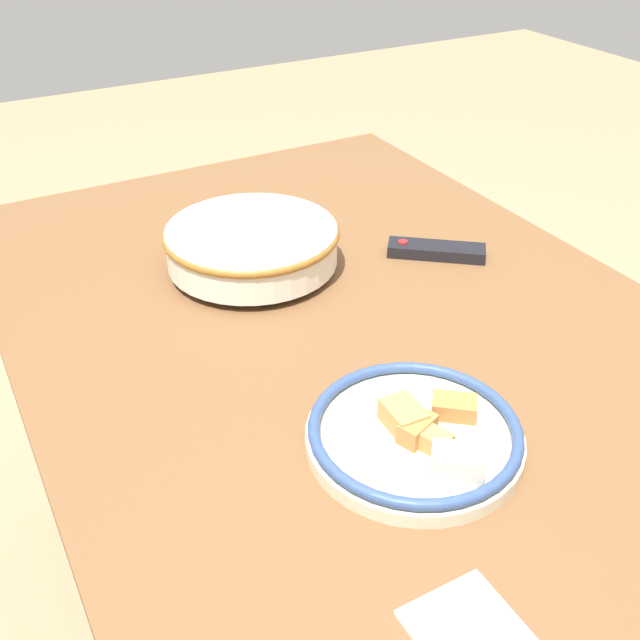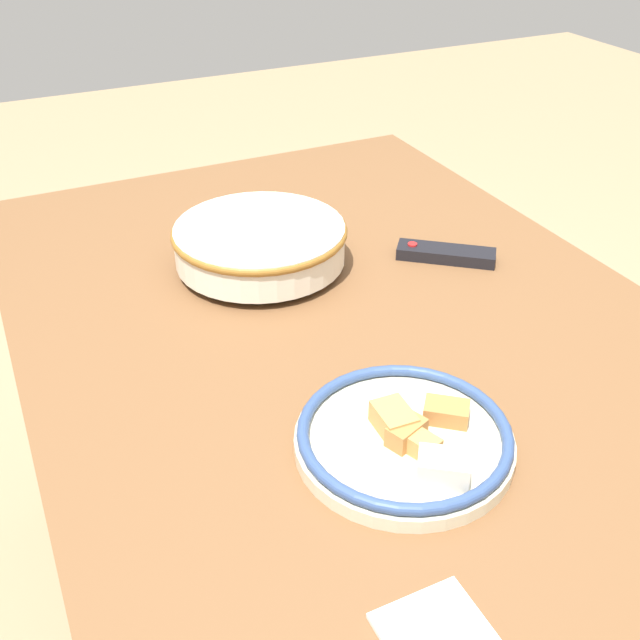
% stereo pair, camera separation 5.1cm
% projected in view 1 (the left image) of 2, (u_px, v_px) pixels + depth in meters
% --- Properties ---
extents(dining_table, '(1.46, 0.92, 0.74)m').
position_uv_depth(dining_table, '(367.00, 384.00, 1.10)').
color(dining_table, brown).
rests_on(dining_table, ground_plane).
extents(noodle_bowl, '(0.28, 0.28, 0.07)m').
position_uv_depth(noodle_bowl, '(252.00, 245.00, 1.20)').
color(noodle_bowl, silver).
rests_on(noodle_bowl, dining_table).
extents(food_plate, '(0.25, 0.25, 0.05)m').
position_uv_depth(food_plate, '(416.00, 434.00, 0.87)').
color(food_plate, beige).
rests_on(food_plate, dining_table).
extents(tv_remote, '(0.14, 0.16, 0.02)m').
position_uv_depth(tv_remote, '(436.00, 250.00, 1.26)').
color(tv_remote, black).
rests_on(tv_remote, dining_table).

